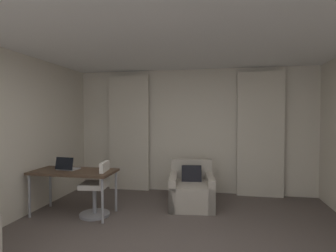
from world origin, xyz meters
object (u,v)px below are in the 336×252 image
(desk_chair, at_px, (97,192))
(laptop, at_px, (67,167))
(desk, at_px, (74,174))
(armchair, at_px, (192,191))

(desk_chair, bearing_deg, laptop, 177.97)
(laptop, bearing_deg, desk, -11.11)
(armchair, height_order, laptop, laptop)
(armchair, height_order, desk, armchair)
(armchair, bearing_deg, desk_chair, -151.85)
(desk, xyz_separation_m, laptop, (-0.14, 0.03, 0.11))
(desk, distance_m, laptop, 0.18)
(armchair, xyz_separation_m, desk, (-1.85, -0.78, 0.39))
(laptop, bearing_deg, desk_chair, -2.03)
(armchair, xyz_separation_m, desk_chair, (-1.45, -0.78, 0.12))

